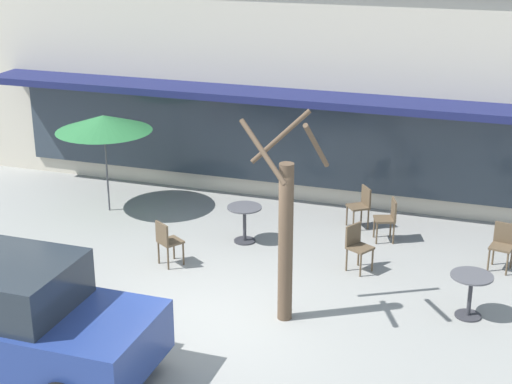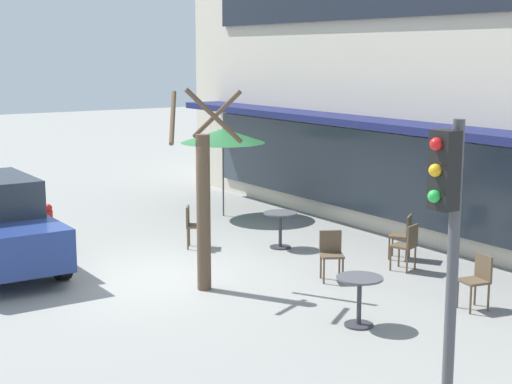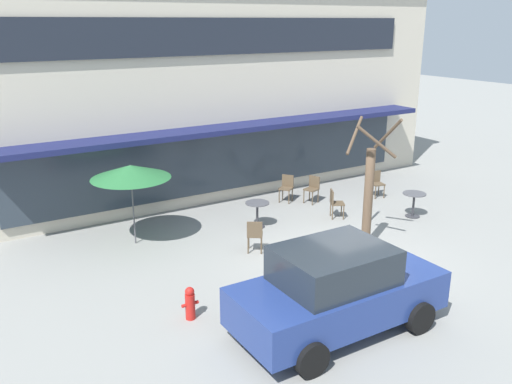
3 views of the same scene
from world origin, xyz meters
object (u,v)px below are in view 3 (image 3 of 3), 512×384
patio_umbrella_green_folded (131,172)px  cafe_chair_0 (376,182)px  street_tree (369,191)px  cafe_chair_4 (287,186)px  parked_sedan (337,290)px  cafe_table_streetside (257,210)px  cafe_chair_1 (335,202)px  fire_hydrant (190,303)px  cafe_chair_3 (313,187)px  cafe_chair_2 (255,234)px  cafe_table_near_wall (414,201)px

patio_umbrella_green_folded → cafe_chair_0: size_ratio=2.47×
street_tree → cafe_chair_4: bearing=84.4°
cafe_chair_0 → parked_sedan: parked_sedan is taller
cafe_table_streetside → street_tree: bearing=-59.1°
cafe_chair_0 → cafe_chair_1: (-2.58, -0.91, 0.00)m
fire_hydrant → cafe_chair_3: bearing=34.9°
cafe_chair_2 → parked_sedan: parked_sedan is taller
cafe_chair_2 → cafe_chair_3: bearing=33.4°
cafe_chair_2 → cafe_chair_4: same height
cafe_table_near_wall → patio_umbrella_green_folded: patio_umbrella_green_folded is taller
cafe_chair_1 → cafe_chair_2: same height
patio_umbrella_green_folded → cafe_chair_2: bearing=-42.3°
patio_umbrella_green_folded → cafe_chair_1: bearing=-12.4°
cafe_chair_3 → fire_hydrant: bearing=-145.1°
patio_umbrella_green_folded → cafe_chair_3: (6.22, 0.26, -1.50)m
cafe_chair_3 → fire_hydrant: size_ratio=1.26×
cafe_chair_1 → street_tree: size_ratio=0.25×
cafe_chair_3 → cafe_chair_2: bearing=-146.6°
patio_umbrella_green_folded → cafe_chair_0: patio_umbrella_green_folded is taller
cafe_table_streetside → parked_sedan: (-1.63, -5.53, 0.36)m
cafe_chair_2 → fire_hydrant: cafe_chair_2 is taller
cafe_chair_3 → cafe_table_near_wall: bearing=-56.6°
patio_umbrella_green_folded → street_tree: 6.23m
parked_sedan → cafe_chair_1: bearing=50.6°
fire_hydrant → cafe_chair_4: bearing=41.0°
cafe_chair_0 → street_tree: 4.67m
cafe_chair_2 → street_tree: bearing=-25.2°
cafe_chair_1 → cafe_chair_4: size_ratio=1.00×
cafe_chair_3 → parked_sedan: size_ratio=0.21×
cafe_table_near_wall → cafe_chair_1: size_ratio=0.85×
patio_umbrella_green_folded → fire_hydrant: size_ratio=3.12×
cafe_chair_3 → fire_hydrant: cafe_chair_3 is taller
parked_sedan → cafe_chair_3: bearing=56.0°
cafe_table_streetside → cafe_chair_3: bearing=19.3°
parked_sedan → cafe_table_streetside: bearing=73.6°
cafe_table_near_wall → cafe_chair_2: (-5.58, 0.25, 0.01)m
patio_umbrella_green_folded → cafe_table_streetside: bearing=-11.4°
cafe_table_near_wall → fire_hydrant: cafe_table_near_wall is taller
cafe_chair_0 → cafe_table_near_wall: bearing=-101.9°
cafe_table_streetside → cafe_chair_3: 2.91m
cafe_chair_4 → cafe_chair_2: bearing=-135.7°
patio_umbrella_green_folded → cafe_chair_4: bearing=8.3°
cafe_chair_1 → fire_hydrant: (-6.29, -3.06, -0.17)m
street_tree → fire_hydrant: street_tree is taller
cafe_chair_1 → cafe_chair_4: bearing=99.0°
cafe_table_streetside → fire_hydrant: bearing=-136.6°
cafe_table_near_wall → cafe_chair_0: size_ratio=0.85×
cafe_table_near_wall → cafe_table_streetside: bearing=158.7°
cafe_table_streetside → cafe_chair_4: bearing=35.9°
cafe_chair_0 → cafe_chair_2: bearing=-163.0°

